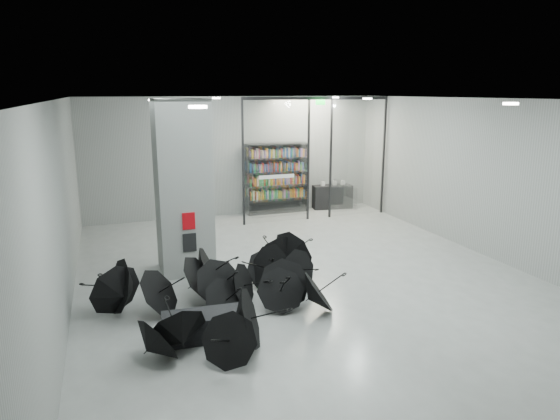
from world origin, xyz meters
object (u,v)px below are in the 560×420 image
object	(u,v)px
column	(183,187)
bookshelf	(277,178)
shop_counter	(332,197)
bench	(204,326)
umbrella_cluster	(230,293)

from	to	relation	value
column	bookshelf	bearing A→B (deg)	50.28
bookshelf	shop_counter	bearing A→B (deg)	-1.12
bench	bookshelf	bearing A→B (deg)	66.81
column	umbrella_cluster	xyz separation A→B (m)	(0.45, -2.47, -1.69)
bookshelf	shop_counter	size ratio (longest dim) A/B	1.72
shop_counter	umbrella_cluster	xyz separation A→B (m)	(-5.61, -7.18, -0.11)
bench	umbrella_cluster	bearing A→B (deg)	59.69
column	shop_counter	bearing A→B (deg)	37.84
bench	umbrella_cluster	world-z (taller)	umbrella_cluster
column	shop_counter	distance (m)	7.83
shop_counter	column	bearing A→B (deg)	-134.55
column	bench	distance (m)	3.96
bench	bookshelf	distance (m)	9.34
bookshelf	bench	bearing A→B (deg)	-116.91
bench	bookshelf	size ratio (longest dim) A/B	0.58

